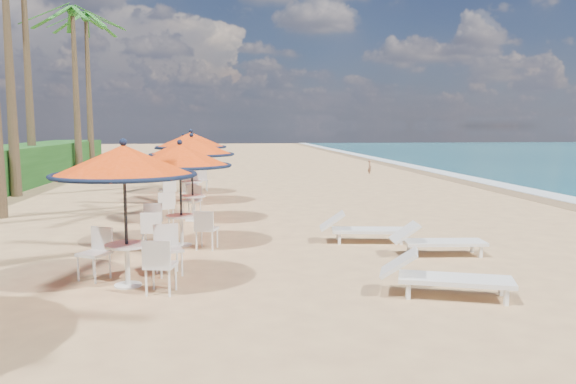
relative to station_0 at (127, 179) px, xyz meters
name	(u,v)px	position (x,y,z in m)	size (l,w,h in m)	color
ground	(428,279)	(5.29, -0.23, -1.86)	(160.00, 160.00, 0.00)	tan
foam_strip	(569,200)	(14.59, 9.77, -1.86)	(1.20, 140.00, 0.04)	white
wetsand_band	(546,200)	(13.69, 9.77, -1.86)	(1.40, 140.00, 0.02)	olive
station_0	(127,179)	(0.00, 0.00, 0.00)	(2.44, 2.44, 2.55)	black
station_1	(178,169)	(0.63, 3.21, -0.07)	(2.35, 2.35, 2.45)	black
station_2	(190,154)	(0.71, 6.69, 0.09)	(2.46, 2.46, 2.56)	black
station_3	(190,147)	(0.48, 10.75, 0.15)	(2.54, 2.54, 2.65)	black
station_4	(185,149)	(0.13, 13.70, -0.07)	(2.36, 2.36, 2.46)	black
lounger_near	(441,275)	(5.12, -1.26, -1.51)	(2.20, 1.31, 0.75)	white
lounger_mid	(435,240)	(6.11, 1.56, -1.53)	(2.04, 0.79, 0.72)	white
lounger_far	(360,228)	(4.86, 3.10, -1.52)	(2.12, 0.92, 0.74)	white
palm_6	(73,21)	(-6.38, 23.03, 6.60)	(5.00, 5.00, 9.27)	brown
palm_7	(86,27)	(-6.63, 27.29, 7.04)	(5.00, 5.00, 9.74)	brown
person	(370,167)	(10.08, 21.68, -1.43)	(0.32, 0.21, 0.87)	#8A6046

